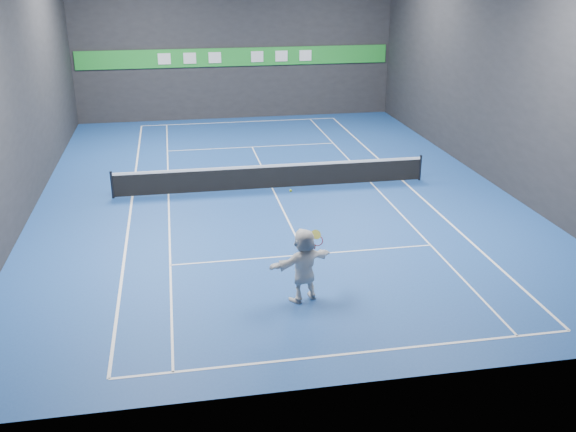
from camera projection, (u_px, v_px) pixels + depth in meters
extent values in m
plane|color=navy|center=(272.00, 189.00, 25.68)|extent=(26.00, 26.00, 0.00)
cube|color=black|center=(235.00, 39.00, 35.94)|extent=(18.00, 0.10, 9.00)
cube|color=black|center=(378.00, 184.00, 12.13)|extent=(18.00, 0.10, 9.00)
cube|color=black|center=(19.00, 83.00, 22.54)|extent=(0.10, 26.00, 9.00)
cube|color=black|center=(494.00, 69.00, 25.54)|extent=(0.10, 26.00, 9.00)
cube|color=white|center=(353.00, 353.00, 14.79)|extent=(10.98, 0.08, 0.01)
cube|color=white|center=(240.00, 122.00, 36.57)|extent=(10.98, 0.08, 0.01)
cube|color=white|center=(132.00, 197.00, 24.77)|extent=(0.08, 23.78, 0.01)
cube|color=white|center=(403.00, 181.00, 26.60)|extent=(0.08, 23.78, 0.01)
cube|color=white|center=(169.00, 195.00, 25.00)|extent=(0.06, 23.78, 0.01)
cube|color=white|center=(371.00, 183.00, 26.37)|extent=(0.06, 23.78, 0.01)
cube|color=white|center=(305.00, 255.00, 19.82)|extent=(8.23, 0.06, 0.01)
cube|color=white|center=(252.00, 147.00, 31.54)|extent=(8.23, 0.06, 0.01)
cube|color=white|center=(272.00, 189.00, 25.68)|extent=(0.06, 12.80, 0.01)
imported|color=silver|center=(304.00, 265.00, 16.83)|extent=(1.97, 1.28, 2.03)
sphere|color=#C6EC27|center=(291.00, 191.00, 16.18)|extent=(0.07, 0.07, 0.07)
cylinder|color=black|center=(112.00, 185.00, 24.45)|extent=(0.10, 0.10, 1.07)
cylinder|color=black|center=(420.00, 168.00, 26.52)|extent=(0.10, 0.10, 1.07)
cube|color=black|center=(272.00, 177.00, 25.51)|extent=(12.40, 0.03, 0.86)
cube|color=white|center=(272.00, 166.00, 25.34)|extent=(12.40, 0.04, 0.10)
cube|color=#1F912C|center=(236.00, 57.00, 36.25)|extent=(17.64, 0.06, 1.00)
cube|color=silver|center=(164.00, 59.00, 35.53)|extent=(0.70, 0.04, 0.60)
cube|color=silver|center=(190.00, 58.00, 35.77)|extent=(0.70, 0.04, 0.60)
cube|color=silver|center=(215.00, 58.00, 36.00)|extent=(0.70, 0.04, 0.60)
cube|color=silver|center=(257.00, 57.00, 36.40)|extent=(0.70, 0.04, 0.60)
cube|color=silver|center=(281.00, 56.00, 36.63)|extent=(0.70, 0.04, 0.60)
cube|color=white|center=(305.00, 55.00, 36.87)|extent=(0.70, 0.04, 0.60)
torus|color=red|center=(317.00, 241.00, 16.70)|extent=(0.42, 0.31, 0.32)
cylinder|color=#BDC344|center=(316.00, 234.00, 16.63)|extent=(0.37, 0.25, 0.29)
cylinder|color=red|center=(315.00, 247.00, 16.75)|extent=(0.04, 0.12, 0.17)
cylinder|color=yellow|center=(313.00, 247.00, 16.72)|extent=(0.05, 0.20, 0.24)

